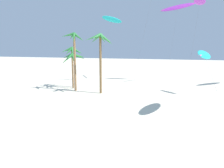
% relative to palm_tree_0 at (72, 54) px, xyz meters
% --- Properties ---
extents(palm_tree_0, '(4.06, 4.32, 8.18)m').
position_rel_palm_tree_0_xyz_m(palm_tree_0, '(0.00, 0.00, 0.00)').
color(palm_tree_0, brown).
rests_on(palm_tree_0, ground).
extents(palm_tree_1, '(5.23, 5.23, 6.99)m').
position_rel_palm_tree_0_xyz_m(palm_tree_1, '(0.67, -1.24, -0.86)').
color(palm_tree_1, olive).
rests_on(palm_tree_1, ground).
extents(palm_tree_2, '(4.08, 4.03, 10.77)m').
position_rel_palm_tree_0_xyz_m(palm_tree_2, '(2.06, -3.17, 1.64)').
color(palm_tree_2, olive).
rests_on(palm_tree_2, ground).
extents(palm_tree_3, '(4.86, 4.87, 10.48)m').
position_rel_palm_tree_0_xyz_m(palm_tree_3, '(7.41, -4.13, 1.80)').
color(palm_tree_3, brown).
rests_on(palm_tree_3, ground).
extents(flying_kite_0, '(3.70, 9.80, 7.95)m').
position_rel_palm_tree_0_xyz_m(flying_kite_0, '(23.36, -11.95, 0.53)').
color(flying_kite_0, '#19B2B7').
rests_on(flying_kite_0, ground).
extents(flying_kite_1, '(4.01, 12.07, 18.11)m').
position_rel_palm_tree_0_xyz_m(flying_kite_1, '(24.12, 10.49, 10.62)').
color(flying_kite_1, purple).
rests_on(flying_kite_1, ground).
extents(flying_kite_3, '(4.38, 11.81, 15.17)m').
position_rel_palm_tree_0_xyz_m(flying_kite_3, '(5.87, 8.19, 7.33)').
color(flying_kite_3, '#19B2B7').
rests_on(flying_kite_3, ground).
extents(flying_kite_5, '(7.65, 10.61, 18.19)m').
position_rel_palm_tree_0_xyz_m(flying_kite_5, '(19.75, 13.02, 10.08)').
color(flying_kite_5, purple).
rests_on(flying_kite_5, ground).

